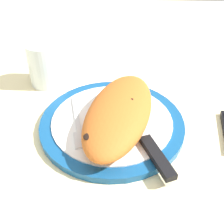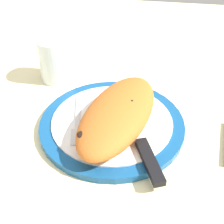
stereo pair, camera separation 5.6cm
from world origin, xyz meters
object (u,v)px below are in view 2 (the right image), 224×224
calzone (118,114)px  knife (144,149)px  plate (112,123)px  water_glass (55,62)px  fork (78,122)px

calzone → knife: bearing=41.3°
plate → water_glass: bearing=-133.8°
plate → knife: size_ratio=1.33×
water_glass → fork: bearing=29.1°
plate → calzone: (1.13, 1.30, 3.59)cm
plate → water_glass: size_ratio=2.78×
calzone → knife: size_ratio=1.29×
calzone → knife: calzone is taller
fork → knife: (5.40, 13.11, 0.30)cm
calzone → water_glass: bearing=-133.6°
plate → knife: 10.04cm
knife → water_glass: (-22.62, -22.70, 2.27)cm
fork → knife: 14.18cm
plate → knife: knife is taller
knife → water_glass: water_glass is taller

